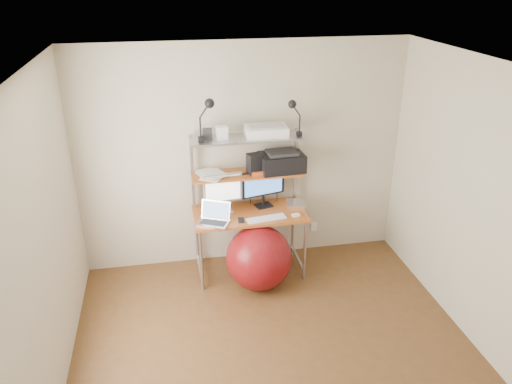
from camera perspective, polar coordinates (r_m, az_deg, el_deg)
room at (r=3.89m, az=2.98°, el=-5.04°), size 3.60×3.60×3.60m
computer_desk at (r=5.34m, az=-0.89°, el=-0.00°), size 1.20×0.60×1.57m
wall_outlet at (r=6.06m, az=6.63°, el=-3.94°), size 0.08×0.01×0.12m
monitor_silver at (r=5.31m, az=-3.79°, el=0.18°), size 0.42×0.17×0.47m
monitor_black at (r=5.43m, az=0.84°, el=0.83°), size 0.49×0.18×0.50m
laptop at (r=5.18m, az=-4.74°, el=-2.97°), size 0.39×0.36×0.27m
keyboard at (r=5.24m, az=1.20°, el=-3.05°), size 0.43×0.18×0.01m
mouse at (r=5.32m, az=4.59°, el=-2.64°), size 0.09×0.06×0.02m
mac_mini at (r=5.55m, az=4.60°, el=-1.34°), size 0.22×0.22×0.04m
phone at (r=5.21m, az=-1.71°, el=-3.24°), size 0.07×0.12×0.01m
printer at (r=5.35m, az=2.94°, el=3.51°), size 0.49×0.35×0.22m
nas_cube at (r=5.27m, az=-0.16°, el=3.24°), size 0.17×0.17×0.21m
red_box at (r=5.27m, az=0.32°, el=2.24°), size 0.17×0.11×0.05m
scanner at (r=5.22m, az=1.15°, el=7.06°), size 0.44×0.29×0.11m
box_white at (r=5.12m, az=-3.93°, el=6.79°), size 0.12×0.10×0.13m
box_grey at (r=5.15m, az=-5.57°, el=6.65°), size 0.11×0.11×0.10m
clip_lamp_left at (r=4.97m, az=-5.55°, el=9.26°), size 0.18×0.10×0.44m
clip_lamp_right at (r=5.12m, az=4.34°, el=9.32°), size 0.15×0.09×0.39m
exercise_ball at (r=5.32m, az=0.34°, el=-7.53°), size 0.70×0.70×0.70m
paper_stack at (r=5.27m, az=-5.17°, el=2.01°), size 0.36×0.43×0.02m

